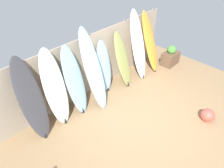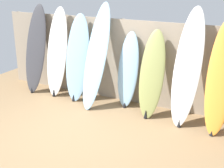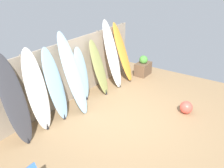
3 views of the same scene
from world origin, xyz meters
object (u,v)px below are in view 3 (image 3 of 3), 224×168
(surfboard_skyblue_2, at_px, (55,85))
(surfboard_white_6, at_px, (112,55))
(surfboard_charcoal_0, at_px, (14,101))
(surfboard_skyblue_4, at_px, (82,74))
(surfboard_orange_7, at_px, (123,53))
(planter_box, at_px, (143,67))
(beach_ball, at_px, (186,107))
(surfboard_olive_5, at_px, (99,68))
(surfboard_white_1, at_px, (37,91))
(surfboard_skyblue_3, at_px, (73,74))

(surfboard_skyblue_2, distance_m, surfboard_white_6, 2.45)
(surfboard_charcoal_0, relative_size, surfboard_skyblue_4, 1.29)
(surfboard_orange_7, relative_size, planter_box, 2.69)
(surfboard_charcoal_0, bearing_deg, beach_ball, -40.21)
(surfboard_orange_7, bearing_deg, beach_ball, -109.91)
(surfboard_white_6, bearing_deg, planter_box, -17.39)
(surfboard_skyblue_4, relative_size, surfboard_olive_5, 0.94)
(surfboard_white_1, xyz_separation_m, beach_ball, (2.64, -2.76, -0.82))
(surfboard_white_6, bearing_deg, surfboard_charcoal_0, 178.62)
(surfboard_skyblue_2, height_order, surfboard_white_6, surfboard_white_6)
(surfboard_skyblue_3, height_order, surfboard_orange_7, surfboard_skyblue_3)
(surfboard_olive_5, distance_m, surfboard_orange_7, 1.29)
(planter_box, height_order, beach_ball, planter_box)
(planter_box, distance_m, beach_ball, 2.84)
(surfboard_charcoal_0, xyz_separation_m, planter_box, (5.00, -0.52, -0.72))
(surfboard_charcoal_0, bearing_deg, surfboard_skyblue_3, -4.14)
(surfboard_olive_5, bearing_deg, surfboard_charcoal_0, 178.72)
(surfboard_olive_5, bearing_deg, beach_ball, -83.12)
(surfboard_charcoal_0, height_order, surfboard_olive_5, surfboard_charcoal_0)
(surfboard_white_6, xyz_separation_m, planter_box, (1.38, -0.43, -0.77))
(surfboard_skyblue_3, bearing_deg, surfboard_charcoal_0, 175.86)
(surfboard_skyblue_3, xyz_separation_m, planter_box, (3.28, -0.39, -0.77))
(surfboard_skyblue_2, xyz_separation_m, surfboard_white_6, (2.44, -0.07, 0.14))
(surfboard_skyblue_2, height_order, surfboard_skyblue_4, surfboard_skyblue_2)
(surfboard_skyblue_4, relative_size, surfboard_white_6, 0.74)
(surfboard_white_1, relative_size, surfboard_olive_5, 1.19)
(beach_ball, bearing_deg, surfboard_orange_7, 70.09)
(surfboard_charcoal_0, xyz_separation_m, surfboard_olive_5, (2.93, -0.07, -0.18))
(surfboard_orange_7, bearing_deg, surfboard_white_6, 178.51)
(surfboard_skyblue_2, bearing_deg, surfboard_skyblue_3, -11.62)
(surfboard_olive_5, bearing_deg, planter_box, -12.38)
(surfboard_white_6, distance_m, beach_ball, 2.84)
(surfboard_orange_7, xyz_separation_m, beach_ball, (-0.96, -2.65, -0.81))
(surfboard_white_1, height_order, surfboard_skyblue_4, surfboard_white_1)
(surfboard_white_1, height_order, surfboard_orange_7, surfboard_white_1)
(surfboard_olive_5, xyz_separation_m, beach_ball, (0.32, -2.69, -0.66))
(surfboard_skyblue_2, xyz_separation_m, surfboard_skyblue_4, (1.16, 0.14, -0.15))
(planter_box, bearing_deg, surfboard_skyblue_2, 172.46)
(surfboard_skyblue_3, xyz_separation_m, beach_ball, (1.54, -2.63, -0.89))
(surfboard_charcoal_0, xyz_separation_m, surfboard_orange_7, (4.22, -0.10, -0.03))
(surfboard_charcoal_0, relative_size, beach_ball, 5.90)
(surfboard_charcoal_0, distance_m, surfboard_white_6, 3.62)
(surfboard_white_6, bearing_deg, beach_ball, -97.71)
(surfboard_charcoal_0, distance_m, surfboard_skyblue_4, 2.35)
(surfboard_charcoal_0, bearing_deg, surfboard_white_6, -1.38)
(surfboard_charcoal_0, bearing_deg, surfboard_skyblue_2, -0.62)
(surfboard_charcoal_0, xyz_separation_m, surfboard_white_1, (0.61, 0.00, -0.02))
(surfboard_white_1, distance_m, surfboard_orange_7, 3.61)
(surfboard_orange_7, relative_size, beach_ball, 5.72)
(surfboard_white_6, bearing_deg, surfboard_orange_7, -1.49)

